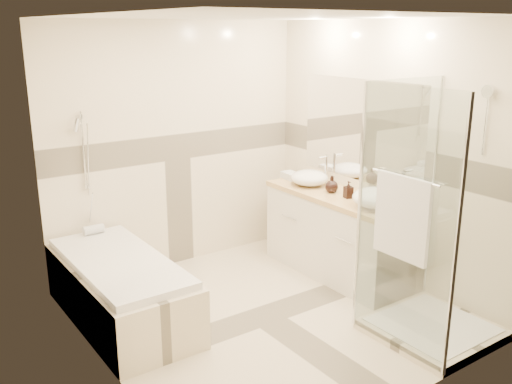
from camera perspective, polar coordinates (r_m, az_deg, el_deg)
room at (r=4.67m, az=1.23°, el=1.71°), size 2.82×3.02×2.52m
bathtub at (r=5.03m, az=-13.39°, el=-9.19°), size 0.75×1.70×0.56m
vanity at (r=5.79m, az=8.05°, el=-4.21°), size 0.58×1.62×0.85m
shower_enclosure at (r=4.77m, az=16.03°, el=-8.23°), size 0.96×0.93×2.04m
vessel_sink_near at (r=5.92m, az=5.38°, el=1.43°), size 0.39×0.39×0.16m
vessel_sink_far at (r=5.27m, az=11.99°, el=-0.58°), size 0.45×0.45×0.18m
faucet_near at (r=6.03m, az=6.96°, el=2.55°), size 0.12×0.03×0.29m
faucet_far at (r=5.40m, az=13.60°, el=0.68°), size 0.12×0.03×0.30m
amenity_bottle_a at (r=5.51m, az=9.23°, el=0.23°), size 0.09×0.09×0.16m
amenity_bottle_b at (r=5.67m, az=7.58°, el=0.78°), size 0.15×0.15×0.17m
folded_towels at (r=6.16m, az=3.50°, el=1.64°), size 0.15×0.23×0.07m
rolled_towel at (r=5.55m, az=-15.94°, el=-3.63°), size 0.19×0.09×0.09m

